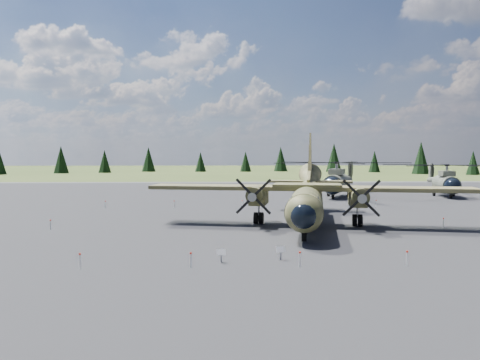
{
  "coord_description": "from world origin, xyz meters",
  "views": [
    {
      "loc": [
        -2.2,
        -38.86,
        6.13
      ],
      "look_at": [
        -0.76,
        2.0,
        3.99
      ],
      "focal_mm": 35.0,
      "sensor_mm": 36.0,
      "label": 1
    }
  ],
  "objects": [
    {
      "name": "apron",
      "position": [
        0.0,
        10.0,
        0.0
      ],
      "size": [
        120.0,
        120.0,
        0.04
      ],
      "primitive_type": "cube",
      "color": "#545459",
      "rests_on": "ground"
    },
    {
      "name": "transport_plane",
      "position": [
        5.28,
        2.4,
        2.65
      ],
      "size": [
        27.89,
        25.05,
        9.21
      ],
      "rotation": [
        0.0,
        0.0,
        -0.2
      ],
      "color": "#31371D",
      "rests_on": "ground"
    },
    {
      "name": "helicopter_near",
      "position": [
        14.47,
        28.92,
        3.72
      ],
      "size": [
        27.14,
        27.14,
        5.25
      ],
      "rotation": [
        0.0,
        0.0,
        -0.41
      ],
      "color": "slate",
      "rests_on": "ground"
    },
    {
      "name": "info_placard_right",
      "position": [
        1.14,
        -11.81,
        0.54
      ],
      "size": [
        0.56,
        0.36,
        0.81
      ],
      "rotation": [
        0.0,
        0.0,
        0.31
      ],
      "color": "gray",
      "rests_on": "ground"
    },
    {
      "name": "info_placard_left",
      "position": [
        -2.34,
        -12.37,
        0.52
      ],
      "size": [
        0.52,
        0.26,
        0.78
      ],
      "rotation": [
        0.0,
        0.0,
        0.11
      ],
      "color": "gray",
      "rests_on": "ground"
    },
    {
      "name": "helicopter_mid",
      "position": [
        30.73,
        29.11,
        3.45
      ],
      "size": [
        22.91,
        24.06,
        4.86
      ],
      "rotation": [
        0.0,
        0.0,
        -0.23
      ],
      "color": "slate",
      "rests_on": "ground"
    },
    {
      "name": "ground",
      "position": [
        0.0,
        0.0,
        0.0
      ],
      "size": [
        500.0,
        500.0,
        0.0
      ],
      "primitive_type": "plane",
      "color": "#505B28",
      "rests_on": "ground"
    },
    {
      "name": "treeline",
      "position": [
        -6.09,
        -6.15,
        4.81
      ],
      "size": [
        290.72,
        292.14,
        10.91
      ],
      "color": "black",
      "rests_on": "ground"
    },
    {
      "name": "barrier_fence",
      "position": [
        -0.46,
        -0.08,
        0.51
      ],
      "size": [
        33.12,
        29.62,
        0.85
      ],
      "color": "white",
      "rests_on": "ground"
    }
  ]
}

